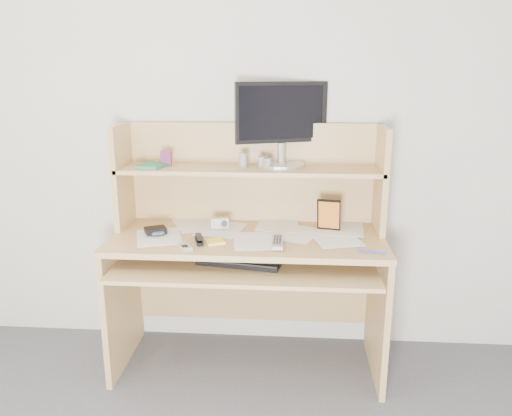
# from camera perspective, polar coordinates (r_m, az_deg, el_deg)

# --- Properties ---
(back_wall) EXTENTS (3.60, 0.04, 2.50)m
(back_wall) POSITION_cam_1_polar(r_m,az_deg,el_deg) (2.78, -0.45, 8.75)
(back_wall) COLOR beige
(back_wall) RESTS_ON floor
(desk) EXTENTS (1.40, 0.70, 1.30)m
(desk) POSITION_cam_1_polar(r_m,az_deg,el_deg) (2.66, -0.83, -3.80)
(desk) COLOR tan
(desk) RESTS_ON floor
(paper_clutter) EXTENTS (1.32, 0.54, 0.01)m
(paper_clutter) POSITION_cam_1_polar(r_m,az_deg,el_deg) (2.57, -1.00, -3.14)
(paper_clutter) COLOR white
(paper_clutter) RESTS_ON desk
(keyboard) EXTENTS (0.43, 0.22, 0.03)m
(keyboard) POSITION_cam_1_polar(r_m,az_deg,el_deg) (2.47, -1.89, -6.09)
(keyboard) COLOR black
(keyboard) RESTS_ON desk
(tv_remote) EXTENTS (0.06, 0.19, 0.02)m
(tv_remote) POSITION_cam_1_polar(r_m,az_deg,el_deg) (2.43, 2.45, -3.91)
(tv_remote) COLOR #A1A29D
(tv_remote) RESTS_ON paper_clutter
(flip_phone) EXTENTS (0.08, 0.09, 0.02)m
(flip_phone) POSITION_cam_1_polar(r_m,az_deg,el_deg) (2.39, -8.10, -4.41)
(flip_phone) COLOR silver
(flip_phone) RESTS_ON paper_clutter
(stapler) EXTENTS (0.06, 0.12, 0.04)m
(stapler) POSITION_cam_1_polar(r_m,az_deg,el_deg) (2.47, -6.55, -3.47)
(stapler) COLOR black
(stapler) RESTS_ON paper_clutter
(wallet) EXTENTS (0.13, 0.12, 0.03)m
(wallet) POSITION_cam_1_polar(r_m,az_deg,el_deg) (2.65, -11.42, -2.49)
(wallet) COLOR black
(wallet) RESTS_ON paper_clutter
(sticky_note_pad) EXTENTS (0.11, 0.11, 0.01)m
(sticky_note_pad) POSITION_cam_1_polar(r_m,az_deg,el_deg) (2.48, -4.74, -3.83)
(sticky_note_pad) COLOR yellow
(sticky_note_pad) RESTS_ON desk
(digital_camera) EXTENTS (0.10, 0.05, 0.06)m
(digital_camera) POSITION_cam_1_polar(r_m,az_deg,el_deg) (2.68, -4.15, -1.70)
(digital_camera) COLOR #A4A4A7
(digital_camera) RESTS_ON paper_clutter
(game_case) EXTENTS (0.12, 0.04, 0.17)m
(game_case) POSITION_cam_1_polar(r_m,az_deg,el_deg) (2.64, 8.32, -0.77)
(game_case) COLOR black
(game_case) RESTS_ON paper_clutter
(blue_pen) EXTENTS (0.13, 0.05, 0.01)m
(blue_pen) POSITION_cam_1_polar(r_m,az_deg,el_deg) (2.38, 13.12, -4.89)
(blue_pen) COLOR #1B31D0
(blue_pen) RESTS_ON paper_clutter
(card_box) EXTENTS (0.06, 0.03, 0.08)m
(card_box) POSITION_cam_1_polar(r_m,az_deg,el_deg) (2.71, -10.25, 5.59)
(card_box) COLOR maroon
(card_box) RESTS_ON desk
(shelf_book) EXTENTS (0.16, 0.19, 0.02)m
(shelf_book) POSITION_cam_1_polar(r_m,az_deg,el_deg) (2.69, -11.68, 4.80)
(shelf_book) COLOR #2F7746
(shelf_book) RESTS_ON desk
(chip_stack_a) EXTENTS (0.04, 0.04, 0.05)m
(chip_stack_a) POSITION_cam_1_polar(r_m,az_deg,el_deg) (2.67, 0.82, 5.41)
(chip_stack_a) COLOR black
(chip_stack_a) RESTS_ON desk
(chip_stack_b) EXTENTS (0.04, 0.04, 0.06)m
(chip_stack_b) POSITION_cam_1_polar(r_m,az_deg,el_deg) (2.62, 0.64, 5.26)
(chip_stack_b) COLOR silver
(chip_stack_b) RESTS_ON desk
(chip_stack_c) EXTENTS (0.05, 0.05, 0.05)m
(chip_stack_c) POSITION_cam_1_polar(r_m,az_deg,el_deg) (2.59, 1.31, 5.13)
(chip_stack_c) COLOR black
(chip_stack_c) RESTS_ON desk
(chip_stack_d) EXTENTS (0.05, 0.05, 0.08)m
(chip_stack_d) POSITION_cam_1_polar(r_m,az_deg,el_deg) (2.63, -1.49, 5.50)
(chip_stack_d) COLOR silver
(chip_stack_d) RESTS_ON desk
(monitor) EXTENTS (0.48, 0.27, 0.44)m
(monitor) POSITION_cam_1_polar(r_m,az_deg,el_deg) (2.67, 2.94, 9.86)
(monitor) COLOR silver
(monitor) RESTS_ON desk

